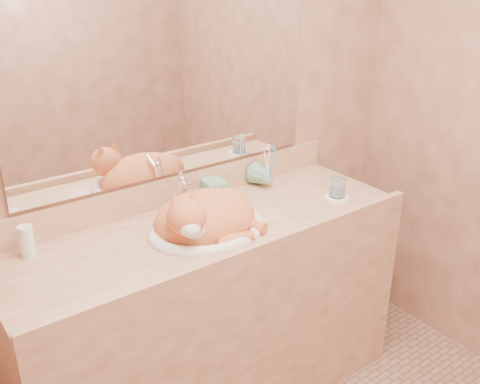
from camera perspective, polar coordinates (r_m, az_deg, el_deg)
wall_back at (r=2.13m, az=-7.54°, el=8.75°), size 2.40×0.02×2.50m
vanity_counter at (r=2.28m, az=-2.94°, el=-13.21°), size 1.60×0.55×0.85m
mirror at (r=2.09m, az=-7.58°, el=12.40°), size 1.30×0.02×0.80m
sink_basin at (r=1.99m, az=-3.51°, el=-2.25°), size 0.52×0.46×0.14m
faucet at (r=2.12m, az=-6.09°, el=-0.21°), size 0.07×0.13×0.17m
cat at (r=1.99m, az=-3.88°, el=-2.56°), size 0.45×0.39×0.22m
soap_dispenser at (r=2.20m, az=-2.21°, el=1.03°), size 0.10×0.10×0.19m
toothbrush_cup at (r=2.36m, az=3.14°, el=1.41°), size 0.11×0.11×0.10m
toothbrushes at (r=2.34m, az=3.18°, el=3.12°), size 0.03×0.03×0.21m
saucer at (r=2.32m, az=10.29°, el=-0.56°), size 0.11×0.11×0.01m
water_glass at (r=2.30m, az=10.37°, el=0.48°), size 0.07×0.07×0.08m
lotion_bottle at (r=1.96m, az=-21.77°, el=-4.96°), size 0.05×0.05×0.12m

